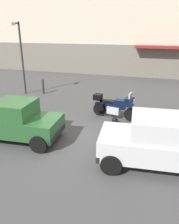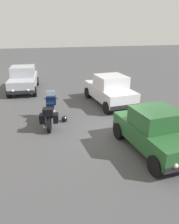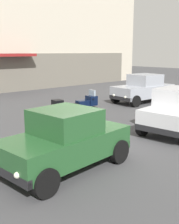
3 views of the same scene
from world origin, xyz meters
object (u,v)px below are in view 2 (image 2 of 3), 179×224
at_px(motorcycle, 50,112).
at_px(car_hatchback_near, 110,90).
at_px(helmet, 65,119).
at_px(car_wagon_end, 23,79).
at_px(car_compact_side, 155,131).

bearing_deg(motorcycle, car_hatchback_near, -48.94).
relative_size(helmet, car_wagon_end, 0.07).
bearing_deg(car_hatchback_near, car_wagon_end, 43.68).
bearing_deg(car_hatchback_near, motorcycle, 115.79).
distance_m(car_hatchback_near, car_compact_side, 5.31).
bearing_deg(helmet, car_wagon_end, 17.70).
bearing_deg(car_hatchback_near, car_compact_side, 172.28).
distance_m(motorcycle, helmet, 0.82).
xyz_separation_m(helmet, car_compact_side, (-3.33, -2.69, 0.63)).
relative_size(car_hatchback_near, car_wagon_end, 1.01).
height_order(car_compact_side, car_wagon_end, car_wagon_end).
height_order(helmet, car_hatchback_near, car_hatchback_near).
bearing_deg(car_compact_side, motorcycle, -138.23).
bearing_deg(car_compact_side, car_hatchback_near, 173.38).
height_order(motorcycle, car_hatchback_near, car_hatchback_near).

